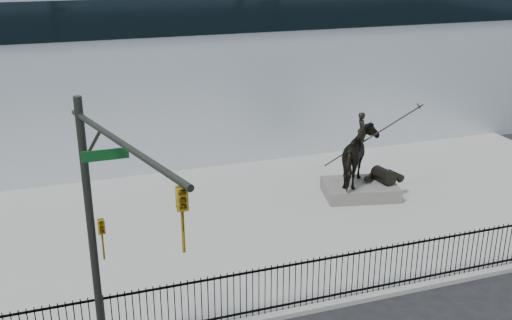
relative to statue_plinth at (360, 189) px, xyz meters
name	(u,v)px	position (x,y,z in m)	size (l,w,h in m)	color
plaza	(277,219)	(-3.95, -0.78, -0.35)	(30.00, 12.00, 0.15)	#959593
building	(193,48)	(-3.95, 12.22, 4.08)	(44.00, 14.00, 9.00)	silver
picket_fence	(348,275)	(-3.95, -6.53, 0.48)	(22.10, 0.10, 1.50)	black
statue_plinth	(360,189)	(0.00, 0.00, 0.00)	(2.90, 1.99, 0.54)	#5D5955
equestrian_statue	(363,157)	(0.05, -0.01, 1.41)	(3.64, 2.67, 3.15)	black
traffic_signal_left	(107,243)	(-10.70, -8.41, 3.61)	(1.52, 4.84, 7.00)	black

